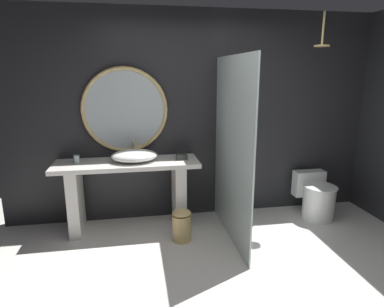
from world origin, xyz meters
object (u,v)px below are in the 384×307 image
tissue_box (181,157)px  rain_shower_head (322,41)px  vessel_sink (134,156)px  tumbler_cup (77,159)px  toilet (316,197)px  round_wall_mirror (125,110)px  waste_bin (182,225)px

tissue_box → rain_shower_head: size_ratio=0.34×
vessel_sink → tumbler_cup: vessel_sink is taller
vessel_sink → rain_shower_head: size_ratio=1.44×
toilet → tissue_box: bearing=177.3°
vessel_sink → rain_shower_head: rain_shower_head is taller
vessel_sink → round_wall_mirror: size_ratio=0.52×
rain_shower_head → waste_bin: 2.58m
tumbler_cup → tissue_box: 1.21m
tumbler_cup → toilet: tumbler_cup is taller
vessel_sink → tumbler_cup: size_ratio=5.94×
rain_shower_head → round_wall_mirror: bearing=167.2°
round_wall_mirror → toilet: 2.69m
vessel_sink → tissue_box: (0.56, -0.01, -0.03)m
vessel_sink → toilet: size_ratio=0.91×
vessel_sink → tissue_box: size_ratio=4.19×
tumbler_cup → waste_bin: 1.42m
tumbler_cup → rain_shower_head: rain_shower_head is taller
tumbler_cup → round_wall_mirror: bearing=20.1°
tissue_box → waste_bin: 0.81m
vessel_sink → toilet: bearing=-2.3°
tumbler_cup → rain_shower_head: bearing=-6.0°
round_wall_mirror → waste_bin: 1.51m
tumbler_cup → tissue_box: size_ratio=0.71×
vessel_sink → rain_shower_head: (2.11, -0.26, 1.28)m
round_wall_mirror → rain_shower_head: 2.38m
tissue_box → toilet: 1.87m
rain_shower_head → toilet: bearing=38.2°
round_wall_mirror → toilet: round_wall_mirror is taller
vessel_sink → waste_bin: vessel_sink is taller
tissue_box → rain_shower_head: (1.55, -0.25, 1.32)m
tumbler_cup → tissue_box: (1.21, -0.04, -0.01)m
round_wall_mirror → toilet: bearing=-7.7°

